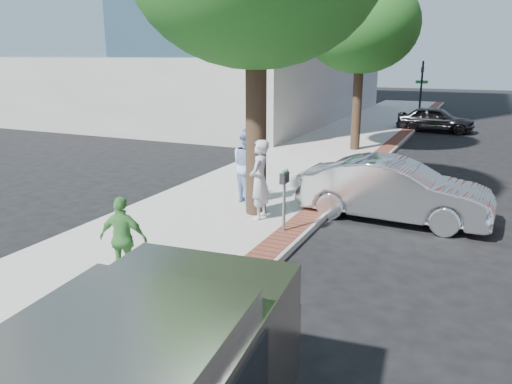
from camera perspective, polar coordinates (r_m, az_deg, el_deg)
The scene contains 13 objects.
ground at distance 11.14m, azimuth -1.27°, elevation -6.19°, with size 120.00×120.00×0.00m, color black.
sidewalk at distance 18.77m, azimuth 5.29°, elevation 2.91°, with size 5.00×60.00×0.15m, color #9E9991.
brick_strip at distance 18.17m, azimuth 11.86°, elevation 2.49°, with size 0.60×60.00×0.01m, color brown.
curb at distance 18.11m, azimuth 12.92°, elevation 2.13°, with size 0.10×60.00×0.15m, color gray.
office_base at distance 35.96m, azimuth -4.69°, elevation 11.93°, with size 18.20×22.20×4.00m, color gray.
signal_near at distance 31.58m, azimuth 18.35°, elevation 11.22°, with size 0.70×0.15×3.80m.
tree_far at distance 21.94m, azimuth 11.93°, elevation 18.17°, with size 4.80×4.80×7.14m.
parking_meter at distance 11.32m, azimuth 3.26°, elevation 0.57°, with size 0.12×0.32×1.47m.
person_gray at distance 12.24m, azimuth 0.38°, elevation 1.41°, with size 0.72×0.47×1.98m, color #B4B5B9.
person_officer at distance 13.69m, azimuth -0.93°, elevation 3.03°, with size 0.99×0.77×2.04m, color #97B7EA.
person_green at distance 9.26m, azimuth -14.92°, elevation -5.17°, with size 0.91×0.38×1.55m, color #469443.
sedan_silver at distance 13.15m, azimuth 15.48°, elevation 0.22°, with size 1.66×4.76×1.57m, color silver.
bg_car at distance 29.55m, azimuth 19.84°, elevation 7.82°, with size 1.64×4.07×1.39m, color black.
Camera 1 is at (4.55, -9.32, 4.08)m, focal length 35.00 mm.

